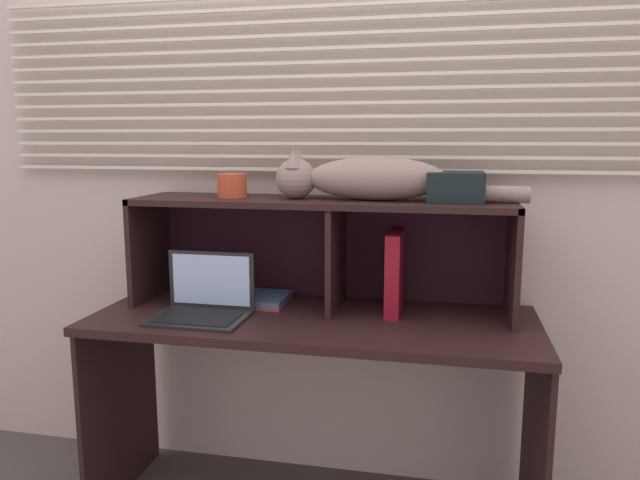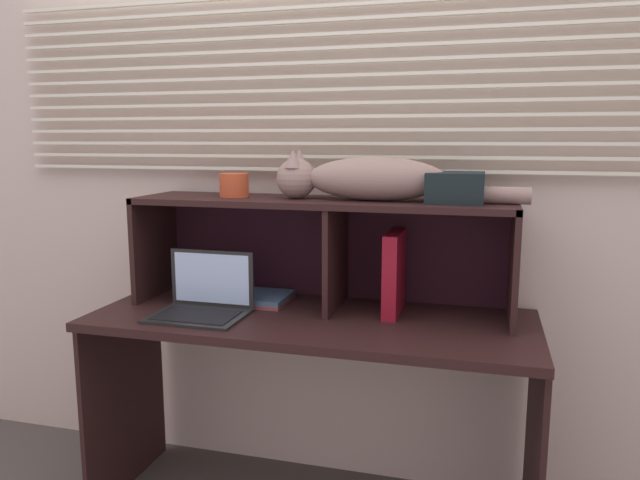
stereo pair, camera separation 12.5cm
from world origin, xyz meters
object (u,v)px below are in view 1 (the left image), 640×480
object	(u,v)px
binder_upright	(395,272)
book_stack	(262,299)
laptop	(203,304)
storage_box	(455,187)
cat	(365,179)
small_basket	(232,185)

from	to	relation	value
binder_upright	book_stack	distance (m)	0.51
laptop	book_stack	distance (m)	0.25
book_stack	storage_box	world-z (taller)	storage_box
book_stack	cat	bearing A→B (deg)	-0.84
cat	book_stack	xyz separation A→B (m)	(-0.38, 0.01, -0.45)
book_stack	small_basket	bearing A→B (deg)	-176.95
binder_upright	cat	bearing A→B (deg)	180.00
storage_box	binder_upright	bearing A→B (deg)	180.00
laptop	small_basket	size ratio (longest dim) A/B	2.98
binder_upright	small_basket	size ratio (longest dim) A/B	2.70
binder_upright	storage_box	size ratio (longest dim) A/B	1.54
laptop	storage_box	bearing A→B (deg)	13.43
laptop	cat	bearing A→B (deg)	20.66
laptop	binder_upright	world-z (taller)	binder_upright
cat	book_stack	world-z (taller)	cat
book_stack	storage_box	bearing A→B (deg)	-0.47
book_stack	storage_box	xyz separation A→B (m)	(0.69, -0.01, 0.43)
cat	book_stack	distance (m)	0.59
laptop	binder_upright	bearing A→B (deg)	17.36
small_basket	storage_box	bearing A→B (deg)	0.00
storage_box	cat	bearing A→B (deg)	180.00
storage_box	small_basket	bearing A→B (deg)	180.00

